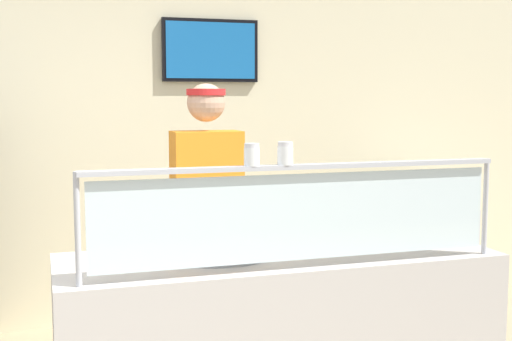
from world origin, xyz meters
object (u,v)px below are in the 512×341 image
at_px(pizza_tray, 217,251).
at_px(pepper_flake_shaker, 285,155).
at_px(pizza_server, 213,248).
at_px(worker_figure, 208,220).
at_px(parmesan_shaker, 252,156).
at_px(pizza_box_stack, 420,193).

height_order(pizza_tray, pepper_flake_shaker, pepper_flake_shaker).
relative_size(pizza_tray, pizza_server, 1.81).
relative_size(pepper_flake_shaker, worker_figure, 0.06).
height_order(pizza_tray, worker_figure, worker_figure).
xyz_separation_m(pizza_tray, parmesan_shaker, (0.06, -0.35, 0.48)).
bearing_deg(pepper_flake_shaker, pizza_server, 124.79).
distance_m(parmesan_shaker, worker_figure, 1.06).
bearing_deg(pizza_server, pizza_box_stack, 27.47).
height_order(worker_figure, pizza_box_stack, worker_figure).
relative_size(pizza_tray, parmesan_shaker, 5.42).
relative_size(pizza_tray, pizza_box_stack, 1.12).
xyz_separation_m(pizza_tray, pizza_server, (-0.02, -0.02, 0.02)).
relative_size(worker_figure, pizza_box_stack, 3.86).
bearing_deg(worker_figure, pizza_box_stack, 26.39).
bearing_deg(worker_figure, pizza_tray, -99.85).
bearing_deg(pizza_box_stack, worker_figure, -153.61).
relative_size(pizza_tray, worker_figure, 0.29).
height_order(pizza_tray, pizza_server, pizza_server).
relative_size(parmesan_shaker, pizza_box_stack, 0.21).
xyz_separation_m(pizza_server, worker_figure, (0.13, 0.63, 0.02)).
distance_m(pizza_tray, parmesan_shaker, 0.60).
bearing_deg(pizza_box_stack, parmesan_shaker, -135.75).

